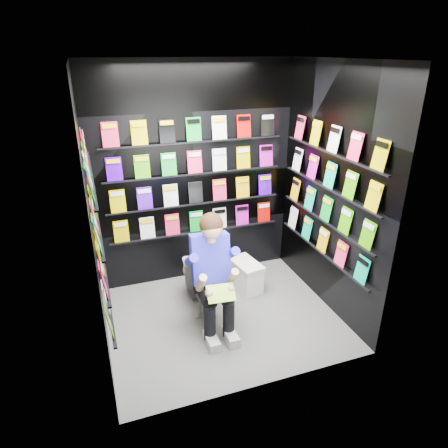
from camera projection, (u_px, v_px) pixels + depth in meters
name	position (u px, v px, depth m)	size (l,w,h in m)	color
floor	(223.00, 318.00, 4.33)	(2.40, 2.40, 0.00)	#595957
ceiling	(222.00, 59.00, 3.28)	(2.40, 2.40, 0.00)	white
wall_back	(194.00, 177.00, 4.67)	(2.40, 0.04, 2.60)	black
wall_front	(267.00, 252.00, 2.94)	(2.40, 0.04, 2.60)	black
wall_left	(91.00, 223.00, 3.44)	(0.04, 2.00, 2.60)	black
wall_right	(331.00, 192.00, 4.17)	(0.04, 2.00, 2.60)	black
comics_back	(195.00, 177.00, 4.64)	(2.10, 0.06, 1.37)	#F72560
comics_left	(95.00, 222.00, 3.45)	(0.06, 1.70, 1.37)	#F72560
comics_right	(328.00, 192.00, 4.16)	(0.06, 1.70, 1.37)	#F72560
toilet	(200.00, 275.00, 4.45)	(0.42, 0.75, 0.73)	silver
longbox	(246.00, 276.00, 4.81)	(0.24, 0.43, 0.32)	white
longbox_lid	(246.00, 263.00, 4.74)	(0.26, 0.45, 0.03)	white
reader	(209.00, 259.00, 3.96)	(0.51, 0.75, 1.37)	#221EC3
held_comic	(221.00, 293.00, 3.73)	(0.26, 0.01, 0.18)	green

